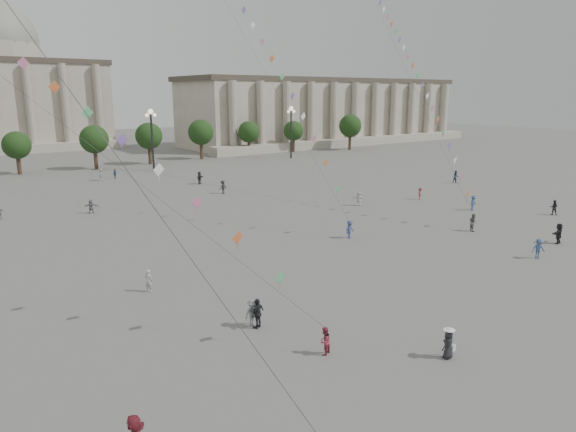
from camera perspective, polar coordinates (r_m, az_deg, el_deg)
ground at (r=28.17m, az=11.74°, el=-14.88°), size 360.00×360.00×0.00m
hall_east at (r=144.77m, az=4.36°, el=11.53°), size 84.00×26.22×17.20m
tree_row at (r=96.48m, az=-25.01°, el=7.56°), size 137.12×5.12×8.00m
lamp_post_mid_east at (r=92.87m, az=-14.93°, el=9.39°), size 2.00×0.90×10.65m
lamp_post_far_east at (r=107.47m, az=0.34°, el=10.33°), size 2.00×0.90×10.65m
person_crowd_0 at (r=86.66m, az=-18.68°, el=4.47°), size 0.89×0.84×1.48m
person_crowd_3 at (r=52.28m, az=27.86°, el=-1.73°), size 1.81×0.77×1.89m
person_crowd_4 at (r=85.17m, az=-20.08°, el=4.36°), size 1.28×1.83×1.90m
person_crowd_6 at (r=30.34m, az=-3.97°, el=-10.71°), size 1.14×0.74×1.66m
person_crowd_7 at (r=62.54m, az=7.87°, el=1.93°), size 1.68×1.18×1.74m
person_crowd_8 at (r=67.76m, az=14.47°, el=2.43°), size 1.10×1.10×1.53m
person_crowd_9 at (r=78.05m, az=-9.80°, el=4.20°), size 1.72×1.45×1.86m
person_crowd_12 at (r=62.12m, az=-21.04°, el=1.00°), size 1.54×0.80×1.59m
person_crowd_13 at (r=36.54m, az=-15.22°, el=-6.95°), size 0.64×0.69×1.58m
person_crowd_14 at (r=46.85m, az=26.07°, el=-3.29°), size 1.26×1.11×1.69m
person_crowd_15 at (r=64.52m, az=27.43°, el=0.85°), size 0.98×1.03×1.68m
person_crowd_18 at (r=63.24m, az=19.89°, el=1.37°), size 1.20×0.79×1.74m
person_crowd_19 at (r=70.00m, az=-7.25°, el=3.21°), size 1.27×0.87×1.81m
person_crowd_21 at (r=81.78m, az=18.15°, el=4.15°), size 1.15×1.09×1.88m
tourist_4 at (r=30.13m, az=-3.38°, el=-10.73°), size 1.15×0.80×1.80m
kite_flyer_0 at (r=27.41m, az=4.08°, el=-13.68°), size 0.89×0.80×1.51m
kite_flyer_1 at (r=48.31m, az=6.88°, el=-1.49°), size 1.22×0.88×1.71m
kite_flyer_2 at (r=53.69m, az=19.87°, el=-0.66°), size 1.00×1.07×1.76m
hat_person at (r=28.18m, az=17.40°, el=-13.34°), size 0.78×0.60×1.69m
kite_train_east at (r=70.01m, az=12.28°, el=18.22°), size 15.80×33.82×49.97m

